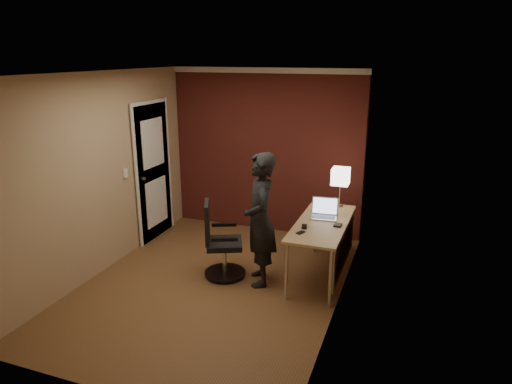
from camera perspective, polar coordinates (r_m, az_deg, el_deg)
room at (r=6.69m, az=-2.14°, el=5.48°), size 4.00×4.00×4.00m
desk at (r=5.66m, az=8.98°, el=-5.01°), size 0.60×1.50×0.73m
desk_lamp at (r=6.08m, az=10.52°, el=1.87°), size 0.22×0.22×0.54m
laptop at (r=5.79m, az=8.53°, el=-2.46°), size 0.35×0.29×0.23m
mouse at (r=5.41m, az=6.06°, el=-4.32°), size 0.08×0.11×0.03m
phone at (r=5.26m, az=5.60°, el=-5.07°), size 0.10×0.13×0.01m
wallet at (r=5.52m, az=10.19°, el=-4.10°), size 0.09×0.11×0.02m
office_chair at (r=5.71m, az=-4.58°, el=-6.59°), size 0.57×0.61×0.96m
person at (r=5.40m, az=0.53°, el=-3.50°), size 0.59×0.70×1.62m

